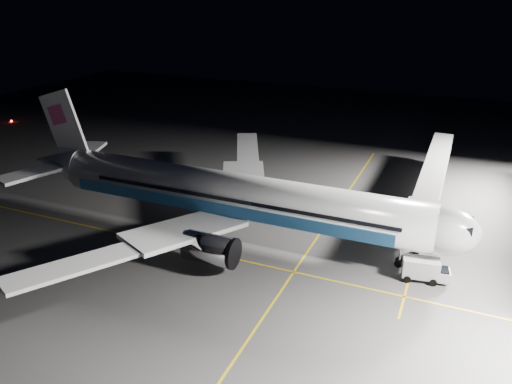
{
  "coord_description": "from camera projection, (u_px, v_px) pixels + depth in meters",
  "views": [
    {
      "loc": [
        25.01,
        -51.5,
        29.56
      ],
      "look_at": [
        2.68,
        0.4,
        6.0
      ],
      "focal_mm": 35.0,
      "sensor_mm": 36.0,
      "label": 1
    }
  ],
  "objects": [
    {
      "name": "airliner",
      "position": [
        227.0,
        195.0,
        62.57
      ],
      "size": [
        61.48,
        54.22,
        16.64
      ],
      "color": "silver",
      "rests_on": "ground"
    },
    {
      "name": "service_truck",
      "position": [
        425.0,
        269.0,
        53.46
      ],
      "size": [
        5.15,
        2.75,
        2.51
      ],
      "rotation": [
        0.0,
        0.0,
        0.16
      ],
      "color": "silver",
      "rests_on": "ground"
    },
    {
      "name": "guide_line_side",
      "position": [
        422.0,
        231.0,
        64.62
      ],
      "size": [
        0.25,
        40.0,
        0.01
      ],
      "primitive_type": "cube",
      "color": "gold",
      "rests_on": "ground"
    },
    {
      "name": "safety_cone_b",
      "position": [
        253.0,
        199.0,
        73.59
      ],
      "size": [
        0.37,
        0.37,
        0.56
      ],
      "primitive_type": "cone",
      "color": "orange",
      "rests_on": "ground"
    },
    {
      "name": "baggage_tug",
      "position": [
        231.0,
        175.0,
        81.62
      ],
      "size": [
        2.68,
        2.33,
        1.7
      ],
      "rotation": [
        0.0,
        0.0,
        -0.22
      ],
      "color": "black",
      "rests_on": "ground"
    },
    {
      "name": "safety_cone_a",
      "position": [
        258.0,
        190.0,
        76.95
      ],
      "size": [
        0.39,
        0.39,
        0.58
      ],
      "primitive_type": "cone",
      "color": "orange",
      "rests_on": "ground"
    },
    {
      "name": "guide_line_cross",
      "position": [
        214.0,
        254.0,
        59.08
      ],
      "size": [
        70.0,
        0.25,
        0.01
      ],
      "primitive_type": "cube",
      "color": "gold",
      "rests_on": "ground"
    },
    {
      "name": "safety_cone_c",
      "position": [
        251.0,
        206.0,
        71.18
      ],
      "size": [
        0.38,
        0.38,
        0.58
      ],
      "primitive_type": "cone",
      "color": "orange",
      "rests_on": "ground"
    },
    {
      "name": "guide_line_main",
      "position": [
        310.0,
        248.0,
        60.52
      ],
      "size": [
        0.25,
        80.0,
        0.01
      ],
      "primitive_type": "cube",
      "color": "gold",
      "rests_on": "ground"
    },
    {
      "name": "ground",
      "position": [
        236.0,
        233.0,
        64.16
      ],
      "size": [
        200.0,
        200.0,
        0.0
      ],
      "primitive_type": "plane",
      "color": "#4C4C4F",
      "rests_on": "ground"
    },
    {
      "name": "jet_bridge",
      "position": [
        433.0,
        178.0,
        69.69
      ],
      "size": [
        3.6,
        34.4,
        6.3
      ],
      "color": "#B2B2B7",
      "rests_on": "ground"
    }
  ]
}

